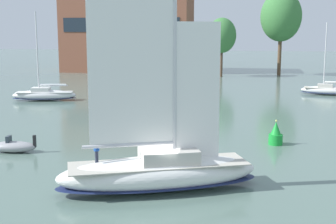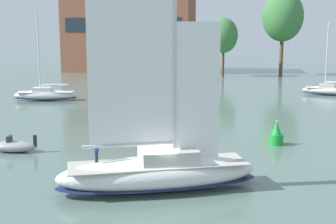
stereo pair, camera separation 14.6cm
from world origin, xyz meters
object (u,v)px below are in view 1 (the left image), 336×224
(tree_shore_center, at_px, (222,36))
(motor_tender, at_px, (14,147))
(sailboat_moored_far_slip, at_px, (152,80))
(sailboat_moored_mid_channel, at_px, (327,90))
(sailboat_main, at_px, (159,169))
(tree_shore_right, at_px, (281,17))
(channel_buoy, at_px, (276,135))
(sailboat_moored_near_marina, at_px, (44,95))

(tree_shore_center, bearing_deg, motor_tender, -100.13)
(tree_shore_center, height_order, sailboat_moored_far_slip, tree_shore_center)
(sailboat_moored_mid_channel, bearing_deg, sailboat_main, -109.33)
(motor_tender, bearing_deg, sailboat_moored_mid_channel, 53.53)
(tree_shore_right, relative_size, motor_tender, 4.71)
(sailboat_main, distance_m, sailboat_moored_mid_channel, 48.36)
(motor_tender, relative_size, channel_buoy, 1.77)
(sailboat_moored_near_marina, distance_m, sailboat_moored_mid_channel, 40.82)
(sailboat_moored_far_slip, xyz_separation_m, motor_tender, (-0.08, -49.05, -0.14))
(sailboat_moored_mid_channel, distance_m, motor_tender, 48.68)
(sailboat_main, distance_m, motor_tender, 14.49)
(sailboat_moored_mid_channel, xyz_separation_m, sailboat_moored_far_slip, (-28.86, 9.90, -0.14))
(sailboat_main, bearing_deg, tree_shore_right, 82.22)
(sailboat_moored_far_slip, relative_size, motor_tender, 2.30)
(tree_shore_center, height_order, sailboat_moored_mid_channel, tree_shore_center)
(tree_shore_center, bearing_deg, sailboat_moored_mid_channel, -54.93)
(tree_shore_center, distance_m, sailboat_moored_near_marina, 44.14)
(sailboat_moored_mid_channel, bearing_deg, channel_buoy, -104.90)
(tree_shore_center, distance_m, sailboat_moored_mid_channel, 31.40)
(tree_shore_center, height_order, motor_tender, tree_shore_center)
(sailboat_main, relative_size, sailboat_moored_near_marina, 1.40)
(tree_shore_center, distance_m, tree_shore_right, 13.55)
(tree_shore_right, height_order, sailboat_moored_mid_channel, tree_shore_right)
(tree_shore_right, bearing_deg, tree_shore_center, -155.79)
(sailboat_moored_mid_channel, height_order, channel_buoy, sailboat_moored_mid_channel)
(sailboat_moored_far_slip, xyz_separation_m, channel_buoy, (20.11, -42.79, 0.25))
(sailboat_main, distance_m, sailboat_moored_near_marina, 39.68)
(sailboat_moored_mid_channel, bearing_deg, sailboat_moored_near_marina, -161.34)
(tree_shore_right, distance_m, motor_tender, 74.14)
(tree_shore_right, relative_size, channel_buoy, 8.34)
(sailboat_moored_far_slip, distance_m, channel_buoy, 47.28)
(tree_shore_right, bearing_deg, sailboat_main, -97.78)
(sailboat_moored_mid_channel, relative_size, channel_buoy, 5.04)
(tree_shore_right, bearing_deg, motor_tender, -108.56)
(tree_shore_right, xyz_separation_m, sailboat_moored_mid_channel, (5.65, -30.24, -11.53))
(sailboat_moored_mid_channel, bearing_deg, tree_shore_center, 125.07)
(tree_shore_center, distance_m, motor_tender, 65.56)
(sailboat_moored_far_slip, height_order, channel_buoy, sailboat_moored_far_slip)
(sailboat_main, bearing_deg, sailboat_moored_mid_channel, 70.67)
(sailboat_moored_mid_channel, relative_size, motor_tender, 2.85)
(sailboat_moored_near_marina, relative_size, sailboat_moored_mid_channel, 1.12)
(motor_tender, bearing_deg, sailboat_moored_near_marina, 110.46)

